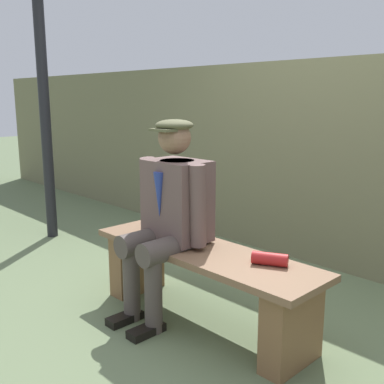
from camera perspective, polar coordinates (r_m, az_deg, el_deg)
The scene contains 6 objects.
ground_plane at distance 3.06m, azimuth 1.23°, elevation -15.86°, with size 30.00×30.00×0.00m, color #61724F.
bench at distance 2.93m, azimuth 1.26°, elevation -10.38°, with size 1.63×0.47×0.49m.
seated_man at distance 2.92m, azimuth -2.84°, elevation -2.27°, with size 0.58×0.63×1.29m.
rolled_magazine at distance 2.63m, azimuth 9.70°, elevation -8.24°, with size 0.07×0.07×0.20m, color #B21E1E.
stadium_wall at distance 4.01m, azimuth 17.20°, elevation 3.28°, with size 12.00×0.24×1.73m, color #6E6C4D.
lamp_post at distance 4.84m, azimuth -18.44°, elevation 17.49°, with size 0.22×0.22×3.31m.
Camera 1 is at (-1.91, 1.93, 1.42)m, focal length 42.68 mm.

